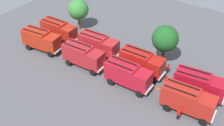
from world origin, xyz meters
TOP-DOWN VIEW (x-y plane):
  - ground_plane at (0.00, 0.00)m, footprint 63.68×63.68m
  - fire_truck_0 at (-13.64, -2.27)m, footprint 7.46×3.51m
  - fire_truck_1 at (-4.41, -1.80)m, footprint 7.31×3.05m
  - fire_truck_2 at (4.14, -1.84)m, footprint 7.27×2.94m
  - fire_truck_3 at (13.44, -1.80)m, footprint 7.37×3.20m
  - fire_truck_4 at (-13.50, 1.94)m, footprint 7.29×2.99m
  - fire_truck_5 at (-4.42, 2.24)m, footprint 7.32×3.06m
  - fire_truck_6 at (4.23, 2.06)m, footprint 7.26×2.91m
  - fire_truck_7 at (13.50, 2.12)m, footprint 7.44×3.46m
  - firefighter_0 at (8.81, 1.55)m, footprint 0.42×0.28m
  - firefighter_1 at (7.72, 4.54)m, footprint 0.42×0.48m
  - firefighter_2 at (13.17, -3.71)m, footprint 0.43×0.29m
  - tree_0 at (-13.29, 7.51)m, footprint 4.01×4.01m
  - tree_1 at (5.64, 6.81)m, footprint 4.33×4.33m
  - traffic_cone_0 at (8.28, 0.22)m, footprint 0.39×0.39m
  - traffic_cone_1 at (-16.43, 5.15)m, footprint 0.42×0.42m

SIDE VIEW (x-z plane):
  - ground_plane at x=0.00m, z-range 0.00..0.00m
  - traffic_cone_0 at x=8.28m, z-range 0.00..0.56m
  - traffic_cone_1 at x=-16.43m, z-range 0.00..0.60m
  - firefighter_1 at x=7.72m, z-range 0.09..1.75m
  - firefighter_0 at x=8.81m, z-range 0.10..1.79m
  - firefighter_2 at x=13.17m, z-range 0.11..1.88m
  - fire_truck_0 at x=-13.64m, z-range 0.21..4.09m
  - fire_truck_1 at x=-4.41m, z-range 0.21..4.09m
  - fire_truck_2 at x=4.14m, z-range 0.21..4.09m
  - fire_truck_3 at x=13.44m, z-range 0.21..4.09m
  - fire_truck_4 at x=-13.50m, z-range 0.21..4.09m
  - fire_truck_5 at x=-4.42m, z-range 0.21..4.09m
  - fire_truck_6 at x=4.23m, z-range 0.21..4.09m
  - fire_truck_7 at x=13.50m, z-range 0.21..4.09m
  - tree_0 at x=-13.29m, z-range 1.07..7.30m
  - tree_1 at x=5.64m, z-range 1.16..7.87m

